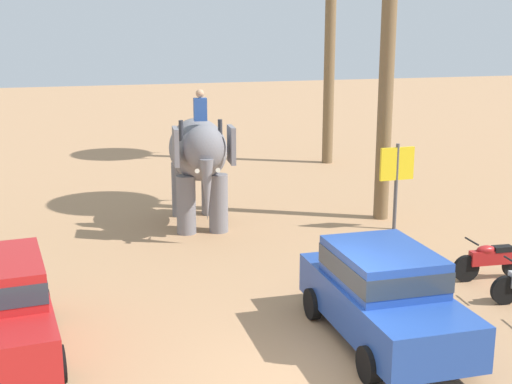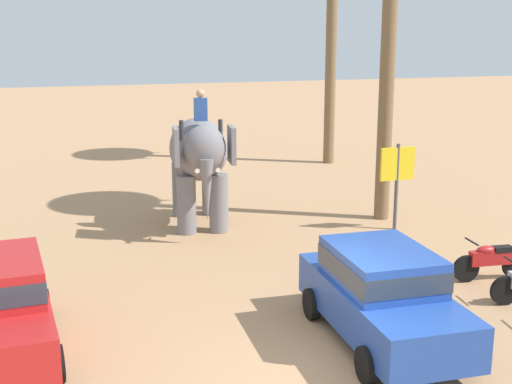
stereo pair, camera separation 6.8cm
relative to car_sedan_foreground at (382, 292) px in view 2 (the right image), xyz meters
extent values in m
plane|color=tan|center=(-1.44, -0.81, -0.93)|extent=(120.00, 120.00, 0.00)
cube|color=#23479E|center=(0.00, -0.04, -0.25)|extent=(1.87, 4.17, 0.76)
cube|color=#23479E|center=(0.00, 0.06, 0.45)|extent=(1.65, 2.16, 0.64)
cube|color=#2D3842|center=(0.00, 0.06, 0.45)|extent=(1.67, 2.18, 0.35)
cylinder|color=black|center=(0.79, -1.34, -0.63)|extent=(0.21, 0.61, 0.60)
cylinder|color=black|center=(-0.90, -1.27, -0.63)|extent=(0.21, 0.61, 0.60)
cylinder|color=black|center=(0.90, 1.20, -0.63)|extent=(0.21, 0.61, 0.60)
cylinder|color=black|center=(-0.80, 1.27, -0.63)|extent=(0.21, 0.61, 0.60)
cylinder|color=black|center=(-5.51, 0.22, -0.63)|extent=(0.22, 0.61, 0.60)
cylinder|color=black|center=(-5.67, 2.76, -0.63)|extent=(0.22, 0.61, 0.60)
ellipsoid|color=slate|center=(-1.33, 8.44, 1.22)|extent=(1.97, 3.28, 1.70)
cylinder|color=slate|center=(-1.01, 7.46, -0.13)|extent=(0.52, 0.52, 1.60)
cylinder|color=slate|center=(-1.88, 7.57, -0.13)|extent=(0.52, 0.52, 1.60)
cylinder|color=slate|center=(-0.78, 9.30, -0.13)|extent=(0.52, 0.52, 1.60)
cylinder|color=slate|center=(-1.65, 9.41, -0.13)|extent=(0.52, 0.52, 1.60)
ellipsoid|color=slate|center=(-1.53, 6.82, 1.52)|extent=(1.22, 1.13, 1.20)
cube|color=slate|center=(-0.81, 6.83, 1.57)|extent=(0.22, 0.81, 0.96)
cube|color=slate|center=(-2.24, 7.01, 1.57)|extent=(0.22, 0.81, 0.96)
cone|color=slate|center=(-1.59, 6.37, 0.52)|extent=(0.40, 0.40, 1.60)
cone|color=beige|center=(-1.33, 6.39, 1.02)|extent=(0.19, 0.57, 0.21)
cone|color=beige|center=(-1.84, 6.46, 1.02)|extent=(0.19, 0.57, 0.21)
cube|color=#2D519E|center=(-1.44, 7.59, 2.42)|extent=(0.37, 0.28, 0.60)
sphere|color=tan|center=(-1.44, 7.59, 2.84)|extent=(0.22, 0.22, 0.22)
cylinder|color=#333338|center=(-0.92, 7.53, 1.87)|extent=(0.12, 0.12, 0.55)
cylinder|color=#333338|center=(-1.95, 7.65, 1.87)|extent=(0.12, 0.12, 0.55)
cylinder|color=black|center=(3.16, 0.73, -0.63)|extent=(0.61, 0.18, 0.60)
cylinder|color=black|center=(3.25, 0.71, -0.01)|extent=(0.11, 0.55, 0.04)
cylinder|color=black|center=(3.17, 2.07, -0.63)|extent=(0.61, 0.16, 0.60)
cube|color=red|center=(3.77, 2.01, -0.41)|extent=(1.03, 0.30, 0.32)
ellipsoid|color=red|center=(3.62, 2.03, -0.23)|extent=(0.46, 0.28, 0.20)
cube|color=black|center=(4.01, 1.99, -0.23)|extent=(0.46, 0.26, 0.12)
cylinder|color=black|center=(3.26, 2.06, -0.01)|extent=(0.09, 0.55, 0.04)
cylinder|color=brown|center=(5.84, 15.74, 3.97)|extent=(0.44, 0.44, 9.80)
cylinder|color=brown|center=(3.87, 7.34, 3.52)|extent=(0.43, 0.43, 8.90)
cylinder|color=#4C4C51|center=(3.68, 6.19, 0.27)|extent=(0.10, 0.10, 2.40)
cube|color=yellow|center=(3.68, 6.19, 0.92)|extent=(1.00, 0.08, 0.90)
camera|label=1|loc=(-5.60, -10.10, 4.50)|focal=48.28mm
camera|label=2|loc=(-5.54, -10.12, 4.50)|focal=48.28mm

